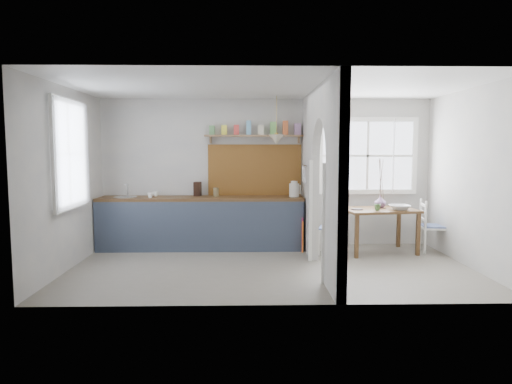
{
  "coord_description": "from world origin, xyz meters",
  "views": [
    {
      "loc": [
        -0.36,
        -6.5,
        1.73
      ],
      "look_at": [
        -0.21,
        0.42,
        1.07
      ],
      "focal_mm": 32.0,
      "sensor_mm": 36.0,
      "label": 1
    }
  ],
  "objects_px": {
    "dining_table": "(379,231)",
    "chair_right": "(434,226)",
    "vase": "(380,202)",
    "kettle": "(294,189)",
    "chair_left": "(331,228)"
  },
  "relations": [
    {
      "from": "dining_table",
      "to": "chair_right",
      "type": "bearing_deg",
      "value": -8.34
    },
    {
      "from": "dining_table",
      "to": "chair_right",
      "type": "height_order",
      "value": "chair_right"
    },
    {
      "from": "dining_table",
      "to": "vase",
      "type": "distance_m",
      "value": 0.49
    },
    {
      "from": "chair_left",
      "to": "dining_table",
      "type": "bearing_deg",
      "value": 112.15
    },
    {
      "from": "dining_table",
      "to": "vase",
      "type": "bearing_deg",
      "value": 59.89
    },
    {
      "from": "chair_left",
      "to": "kettle",
      "type": "relative_size",
      "value": 3.13
    },
    {
      "from": "vase",
      "to": "kettle",
      "type": "bearing_deg",
      "value": 172.05
    },
    {
      "from": "chair_right",
      "to": "vase",
      "type": "xyz_separation_m",
      "value": [
        -0.87,
        0.14,
        0.4
      ]
    },
    {
      "from": "dining_table",
      "to": "kettle",
      "type": "xyz_separation_m",
      "value": [
        -1.38,
        0.34,
        0.67
      ]
    },
    {
      "from": "chair_left",
      "to": "vase",
      "type": "bearing_deg",
      "value": 120.8
    },
    {
      "from": "chair_left",
      "to": "chair_right",
      "type": "relative_size",
      "value": 0.98
    },
    {
      "from": "dining_table",
      "to": "vase",
      "type": "height_order",
      "value": "vase"
    },
    {
      "from": "kettle",
      "to": "vase",
      "type": "distance_m",
      "value": 1.47
    },
    {
      "from": "dining_table",
      "to": "vase",
      "type": "xyz_separation_m",
      "value": [
        0.06,
        0.14,
        0.47
      ]
    },
    {
      "from": "dining_table",
      "to": "chair_left",
      "type": "xyz_separation_m",
      "value": [
        -0.82,
        -0.09,
        0.06
      ]
    }
  ]
}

